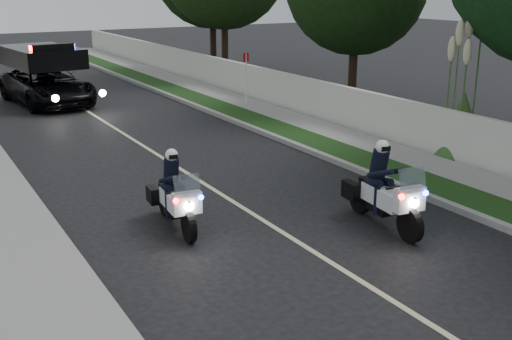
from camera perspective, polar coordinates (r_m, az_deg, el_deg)
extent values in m
plane|color=black|center=(11.67, 7.20, -8.63)|extent=(120.00, 120.00, 0.00)
cube|color=gray|center=(21.71, -0.11, 3.79)|extent=(0.20, 60.00, 0.15)
cube|color=#193814|center=(22.06, 1.47, 4.00)|extent=(1.20, 60.00, 0.16)
cube|color=gray|center=(22.76, 4.26, 4.36)|extent=(1.40, 60.00, 0.16)
cube|color=beige|center=(23.19, 6.35, 6.24)|extent=(0.22, 60.00, 1.50)
cube|color=gray|center=(19.10, -21.91, 0.70)|extent=(0.20, 60.00, 0.15)
cube|color=#BFB78C|center=(20.05, -10.31, 2.19)|extent=(0.12, 50.00, 0.01)
imported|color=black|center=(28.13, -18.50, 5.79)|extent=(3.33, 6.03, 2.80)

